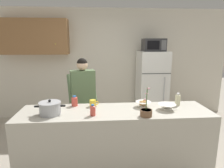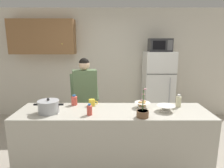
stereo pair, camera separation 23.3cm
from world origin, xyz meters
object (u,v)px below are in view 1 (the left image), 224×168
coffee_mug (93,103)px  bread_bowl (143,104)px  refrigerator (152,86)px  potted_orchid (146,112)px  bottle_near_edge (93,110)px  bottle_mid_counter (75,101)px  microwave (154,45)px  person_near_pot (83,93)px  empty_bowl (167,106)px  bottle_far_corner (178,99)px  cooking_pot (50,108)px

coffee_mug → bread_bowl: (0.72, -0.09, 0.00)m
refrigerator → potted_orchid: size_ratio=4.33×
bread_bowl → bottle_near_edge: bottle_near_edge is taller
bread_bowl → potted_orchid: (-0.05, -0.35, 0.01)m
coffee_mug → potted_orchid: 0.80m
bottle_mid_counter → bread_bowl: bearing=-7.6°
bottle_mid_counter → potted_orchid: bearing=-27.3°
refrigerator → coffee_mug: 2.12m
microwave → person_near_pot: size_ratio=0.31×
coffee_mug → bread_bowl: size_ratio=0.60×
empty_bowl → bottle_far_corner: 0.30m
bottle_mid_counter → bottle_far_corner: bottle_far_corner is taller
coffee_mug → bottle_near_edge: 0.36m
empty_bowl → person_near_pot: bearing=146.9°
refrigerator → coffee_mug: refrigerator is taller
person_near_pot → bottle_near_edge: bearing=-78.8°
empty_bowl → bottle_far_corner: size_ratio=1.35×
refrigerator → empty_bowl: bearing=-99.7°
bottle_mid_counter → person_near_pot: bearing=80.1°
cooking_pot → bottle_far_corner: (1.78, 0.24, 0.01)m
person_near_pot → bread_bowl: bearing=-35.6°
bottle_far_corner → bottle_near_edge: bearing=-165.5°
cooking_pot → bread_bowl: size_ratio=1.77×
cooking_pot → bottle_near_edge: bearing=-8.6°
bottle_near_edge → potted_orchid: bearing=-6.7°
microwave → bottle_mid_counter: 2.38m
potted_orchid → microwave: bearing=72.1°
person_near_pot → bottle_far_corner: bearing=-22.7°
person_near_pot → potted_orchid: bearing=-49.5°
coffee_mug → bottle_far_corner: bearing=-2.0°
refrigerator → empty_bowl: 1.90m
cooking_pot → empty_bowl: (1.56, 0.05, -0.04)m
bottle_far_corner → potted_orchid: bearing=-145.2°
refrigerator → potted_orchid: (-0.67, -2.09, 0.17)m
refrigerator → cooking_pot: bearing=-134.3°
empty_bowl → bottle_mid_counter: bearing=168.2°
potted_orchid → cooking_pot: bearing=172.4°
cooking_pot → bottle_far_corner: bearing=7.6°
bottle_mid_counter → bottle_far_corner: (1.51, -0.08, 0.01)m
cooking_pot → microwave: bearing=45.4°
bottle_near_edge → bottle_far_corner: 1.28m
refrigerator → empty_bowl: (-0.32, -1.87, 0.16)m
bottle_far_corner → cooking_pot: bearing=-172.4°
cooking_pot → empty_bowl: bearing=2.0°
microwave → bottle_near_edge: size_ratio=3.26×
microwave → bottle_near_edge: microwave is taller
microwave → empty_bowl: (-0.32, -1.85, -0.80)m
microwave → potted_orchid: (-0.67, -2.06, -0.78)m
bread_bowl → bottle_mid_counter: size_ratio=1.45×
bottle_mid_counter → cooking_pot: bearing=-130.4°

